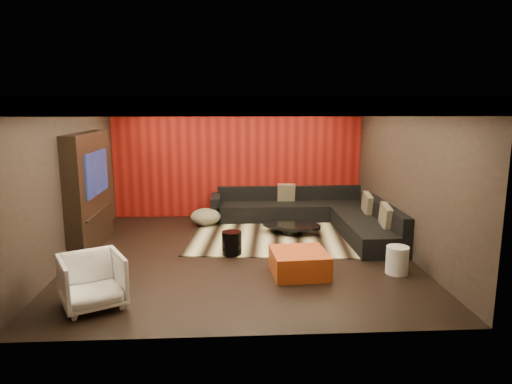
{
  "coord_description": "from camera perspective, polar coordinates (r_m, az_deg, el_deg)",
  "views": [
    {
      "loc": [
        -0.19,
        -8.0,
        2.71
      ],
      "look_at": [
        0.3,
        0.6,
        1.05
      ],
      "focal_mm": 32.0,
      "sensor_mm": 36.0,
      "label": 1
    }
  ],
  "objects": [
    {
      "name": "ceiling",
      "position": [
        8.0,
        -1.94,
        11.62
      ],
      "size": [
        6.0,
        6.0,
        0.02
      ],
      "primitive_type": "cube",
      "color": "silver",
      "rests_on": "ground"
    },
    {
      "name": "cove_front",
      "position": [
        5.64,
        -1.35,
        9.79
      ],
      "size": [
        4.8,
        0.08,
        0.04
      ],
      "primitive_type": "cube",
      "color": "#FFD899",
      "rests_on": "ground"
    },
    {
      "name": "coffee_table",
      "position": [
        9.69,
        4.41,
        -4.59
      ],
      "size": [
        1.67,
        1.67,
        0.21
      ],
      "primitive_type": "cylinder",
      "rotation": [
        0.0,
        0.0,
        -0.42
      ],
      "color": "black",
      "rests_on": "rug"
    },
    {
      "name": "floor",
      "position": [
        8.45,
        -1.82,
        -7.87
      ],
      "size": [
        6.0,
        6.0,
        0.02
      ],
      "primitive_type": "cube",
      "color": "black",
      "rests_on": "ground"
    },
    {
      "name": "tv_surround",
      "position": [
        9.14,
        -20.11,
        0.09
      ],
      "size": [
        0.3,
        2.0,
        2.2
      ],
      "primitive_type": "cube",
      "color": "black",
      "rests_on": "ground"
    },
    {
      "name": "cove_right",
      "position": [
        8.4,
        14.64,
        9.81
      ],
      "size": [
        0.08,
        4.8,
        0.04
      ],
      "primitive_type": "cube",
      "color": "#FFD899",
      "rests_on": "ground"
    },
    {
      "name": "soffit_front",
      "position": [
        5.3,
        -1.22,
        10.69
      ],
      "size": [
        6.0,
        0.6,
        0.22
      ],
      "primitive_type": "cube",
      "color": "silver",
      "rests_on": "ground"
    },
    {
      "name": "white_side_table",
      "position": [
        7.82,
        17.23,
        -8.13
      ],
      "size": [
        0.45,
        0.45,
        0.45
      ],
      "primitive_type": "cylinder",
      "rotation": [
        0.0,
        0.0,
        -0.3
      ],
      "color": "silver",
      "rests_on": "floor"
    },
    {
      "name": "soffit_right",
      "position": [
        8.51,
        16.88,
        10.31
      ],
      "size": [
        0.6,
        4.8,
        0.22
      ],
      "primitive_type": "cube",
      "color": "silver",
      "rests_on": "ground"
    },
    {
      "name": "soffit_back",
      "position": [
        10.7,
        -2.29,
        10.79
      ],
      "size": [
        6.0,
        0.6,
        0.22
      ],
      "primitive_type": "cube",
      "color": "silver",
      "rests_on": "ground"
    },
    {
      "name": "cove_back",
      "position": [
        10.36,
        -2.25,
        10.29
      ],
      "size": [
        4.8,
        0.08,
        0.04
      ],
      "primitive_type": "cube",
      "color": "#FFD899",
      "rests_on": "ground"
    },
    {
      "name": "wall_right",
      "position": [
        8.72,
        18.33,
        1.71
      ],
      "size": [
        0.02,
        6.0,
        2.8
      ],
      "primitive_type": "cube",
      "color": "black",
      "rests_on": "ground"
    },
    {
      "name": "wall_back",
      "position": [
        11.09,
        -2.26,
        4.11
      ],
      "size": [
        6.0,
        0.02,
        2.8
      ],
      "primitive_type": "cube",
      "color": "black",
      "rests_on": "ground"
    },
    {
      "name": "armchair",
      "position": [
        6.64,
        -19.79,
        -10.43
      ],
      "size": [
        1.07,
        1.08,
        0.73
      ],
      "primitive_type": "imported",
      "rotation": [
        0.0,
        0.0,
        0.49
      ],
      "color": "white",
      "rests_on": "floor"
    },
    {
      "name": "tv_shelf",
      "position": [
        9.18,
        -19.0,
        -2.35
      ],
      "size": [
        0.04,
        1.6,
        0.04
      ],
      "primitive_type": "cube",
      "color": "black",
      "rests_on": "ground"
    },
    {
      "name": "striped_pouf",
      "position": [
        10.4,
        -6.31,
        -3.09
      ],
      "size": [
        0.86,
        0.86,
        0.37
      ],
      "primitive_type": "ellipsoid",
      "rotation": [
        0.0,
        0.0,
        0.33
      ],
      "color": "beige",
      "rests_on": "rug"
    },
    {
      "name": "sectional_sofa",
      "position": [
        10.35,
        7.56,
        -2.87
      ],
      "size": [
        3.65,
        3.5,
        0.75
      ],
      "color": "black",
      "rests_on": "floor"
    },
    {
      "name": "wall_left",
      "position": [
        8.58,
        -22.4,
        1.3
      ],
      "size": [
        0.02,
        6.0,
        2.8
      ],
      "primitive_type": "cube",
      "color": "black",
      "rests_on": "ground"
    },
    {
      "name": "drum_stool",
      "position": [
        8.35,
        -3.05,
        -6.38
      ],
      "size": [
        0.42,
        0.42,
        0.42
      ],
      "primitive_type": "cylinder",
      "rotation": [
        0.0,
        0.0,
        0.18
      ],
      "color": "black",
      "rests_on": "rug"
    },
    {
      "name": "throw_pillows",
      "position": [
        9.99,
        10.74,
        -1.37
      ],
      "size": [
        1.88,
        2.81,
        0.5
      ],
      "color": "beige",
      "rests_on": "sectional_sofa"
    },
    {
      "name": "soffit_left",
      "position": [
        8.38,
        -21.02,
        10.06
      ],
      "size": [
        0.6,
        4.8,
        0.22
      ],
      "primitive_type": "cube",
      "color": "silver",
      "rests_on": "ground"
    },
    {
      "name": "cove_left",
      "position": [
        8.29,
        -18.71,
        9.58
      ],
      "size": [
        0.08,
        4.8,
        0.04
      ],
      "primitive_type": "cube",
      "color": "#FFD899",
      "rests_on": "ground"
    },
    {
      "name": "rug",
      "position": [
        9.68,
        3.89,
        -5.31
      ],
      "size": [
        4.28,
        3.39,
        0.02
      ],
      "primitive_type": "cube",
      "rotation": [
        0.0,
        0.0,
        -0.1
      ],
      "color": "beige",
      "rests_on": "floor"
    },
    {
      "name": "orange_ottoman",
      "position": [
        7.48,
        5.41,
        -8.8
      ],
      "size": [
        0.93,
        0.93,
        0.39
      ],
      "primitive_type": "cube",
      "rotation": [
        0.0,
        0.0,
        0.07
      ],
      "color": "#B05716",
      "rests_on": "floor"
    },
    {
      "name": "red_feature_wall",
      "position": [
        11.05,
        -2.26,
        4.09
      ],
      "size": [
        5.98,
        0.05,
        2.78
      ],
      "primitive_type": "cube",
      "color": "#6B0C0A",
      "rests_on": "ground"
    },
    {
      "name": "tv_screen",
      "position": [
        9.04,
        -19.29,
        2.28
      ],
      "size": [
        0.04,
        1.3,
        0.8
      ],
      "primitive_type": "cube",
      "color": "black",
      "rests_on": "ground"
    }
  ]
}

